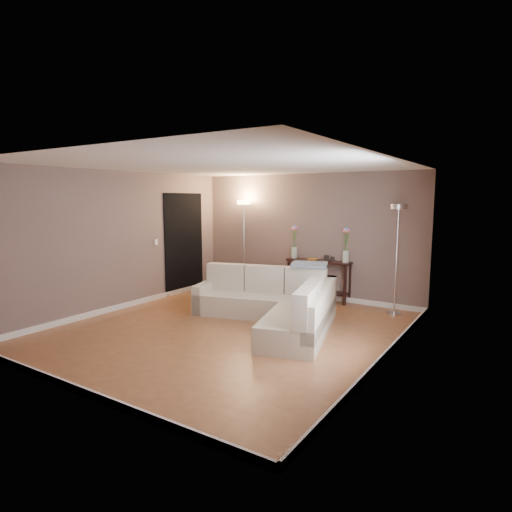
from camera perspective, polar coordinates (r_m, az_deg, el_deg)
The scene contains 23 objects.
floor at distance 7.01m, azimuth -3.60°, elevation -9.75°, with size 5.00×5.50×0.01m, color #9C5F38.
ceiling at distance 6.70m, azimuth -3.79°, elevation 12.06°, with size 5.00×5.50×0.01m, color white.
wall_back at distance 9.09m, azimuth 6.71°, elevation 2.66°, with size 5.00×0.02×2.60m, color #75605A.
wall_front at distance 4.82m, azimuth -23.58°, elevation -2.49°, with size 5.00×0.02×2.60m, color #75605A.
wall_left at distance 8.46m, azimuth -17.51°, elevation 1.98°, with size 0.02×5.50×2.60m, color #75605A.
wall_right at distance 5.63m, azimuth 17.35°, elevation -0.80°, with size 0.02×5.50×2.60m, color #75605A.
baseboard_back at distance 9.26m, azimuth 6.52°, elevation -5.07°, with size 5.00×0.03×0.10m, color white.
baseboard_front at distance 5.19m, azimuth -22.56°, elevation -16.15°, with size 5.00×0.03×0.10m, color white.
baseboard_left at distance 8.65m, azimuth -17.06°, elevation -6.30°, with size 0.03×5.50×0.10m, color white.
baseboard_right at distance 5.94m, azimuth 16.61°, elevation -12.79°, with size 0.03×5.50×0.10m, color white.
doorway at distance 9.63m, azimuth -9.56°, elevation 1.70°, with size 0.02×1.20×2.20m, color black.
switch_plate at distance 9.01m, azimuth -13.21°, elevation 1.83°, with size 0.02×0.08×0.12m, color white.
sectional_sofa at distance 7.28m, azimuth 2.76°, elevation -6.39°, with size 3.01×2.51×0.87m.
throw_blanket at distance 7.64m, azimuth 7.12°, elevation -1.14°, with size 0.62×0.36×0.05m, color slate.
console_table at distance 8.95m, azimuth 7.87°, elevation -2.80°, with size 1.35×0.37×0.83m.
leaning_mirror at distance 8.97m, azimuth 8.89°, elevation 1.94°, with size 0.96×0.05×0.75m.
table_decor at distance 8.82m, azimuth 8.27°, elevation -0.44°, with size 0.57×0.13×0.14m.
flower_vase_left at distance 9.07m, azimuth 5.12°, elevation 1.54°, with size 0.15×0.13×0.71m.
flower_vase_right at distance 8.60m, azimuth 11.91°, elevation 1.07°, with size 0.15×0.13×0.71m.
floor_lamp_lit at distance 9.60m, azimuth -1.64°, elevation 3.85°, with size 0.32×0.32×2.04m.
floor_lamp_unlit at distance 7.99m, azimuth 18.34°, elevation 2.38°, with size 0.34×0.34×1.99m.
charcoal_rug at distance 9.60m, azimuth -3.66°, elevation -4.82°, with size 1.33×1.00×0.02m, color black.
black_bag at distance 9.67m, azimuth -5.16°, elevation -4.56°, with size 0.38×0.27×0.24m, color black.
Camera 1 is at (3.97, -5.37, 2.11)m, focal length 30.00 mm.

